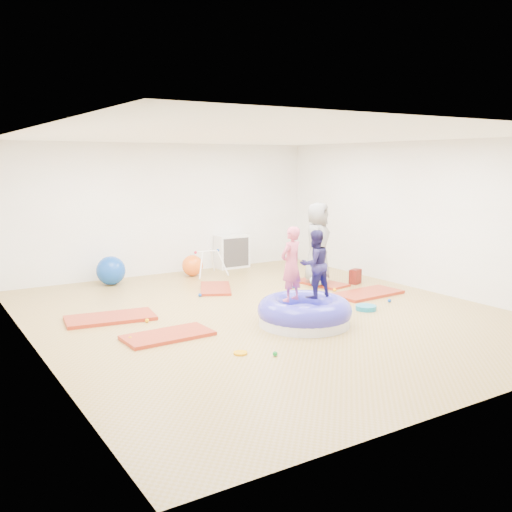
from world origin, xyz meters
TOP-DOWN VIEW (x-y plane):
  - room at (0.00, 0.00)m, footprint 7.01×8.01m
  - gym_mat_front_left at (-1.83, -0.31)m, footprint 1.25×0.66m
  - gym_mat_mid_left at (-2.23, 0.99)m, footprint 1.42×0.85m
  - gym_mat_center_back at (0.14, 1.99)m, footprint 1.00×1.24m
  - gym_mat_right at (2.30, 0.12)m, footprint 1.34×0.74m
  - gym_mat_rear_right at (2.15, 1.29)m, footprint 0.73×1.16m
  - inflatable_cushion at (0.16, -0.81)m, footprint 1.42×1.42m
  - child_pink at (0.00, -0.68)m, footprint 0.47×0.37m
  - child_navy at (0.42, -0.71)m, footprint 0.52×0.41m
  - adult_caregiver at (2.09, 1.35)m, footprint 0.91×0.89m
  - infant at (1.92, 1.05)m, footprint 0.37×0.38m
  - ball_pit_balls at (0.12, 0.07)m, footprint 4.62×3.43m
  - exercise_ball_blue at (-1.41, 3.46)m, footprint 0.57×0.57m
  - exercise_ball_orange at (0.35, 3.42)m, footprint 0.45×0.45m
  - infant_play_gym at (0.60, 3.23)m, footprint 0.72×0.68m
  - cube_shelf at (1.54, 3.79)m, footprint 0.76×0.37m
  - balance_disc at (1.53, -0.67)m, footprint 0.34×0.34m
  - backpack at (2.76, 0.97)m, footprint 0.29×0.23m
  - yellow_toy at (-1.33, -1.45)m, footprint 0.18×0.18m

SIDE VIEW (x-z plane):
  - yellow_toy at x=-1.33m, z-range 0.00..0.03m
  - gym_mat_rear_right at x=2.15m, z-range 0.00..0.04m
  - gym_mat_center_back at x=0.14m, z-range 0.00..0.05m
  - gym_mat_front_left at x=-1.83m, z-range 0.00..0.05m
  - gym_mat_right at x=2.30m, z-range 0.00..0.05m
  - gym_mat_mid_left at x=-2.23m, z-range 0.00..0.06m
  - ball_pit_balls at x=0.12m, z-range 0.00..0.06m
  - balance_disc at x=1.53m, z-range 0.00..0.08m
  - backpack at x=2.76m, z-range 0.00..0.29m
  - infant at x=1.92m, z-range 0.05..0.27m
  - inflatable_cushion at x=0.16m, z-range -0.05..0.40m
  - exercise_ball_orange at x=0.35m, z-range 0.00..0.45m
  - exercise_ball_blue at x=-1.41m, z-range 0.00..0.57m
  - infant_play_gym at x=0.60m, z-range 0.09..0.64m
  - cube_shelf at x=1.54m, z-range 0.00..0.76m
  - adult_caregiver at x=2.09m, z-range 0.04..1.62m
  - child_navy at x=0.42m, z-range 0.41..1.45m
  - child_pink at x=0.00m, z-range 0.41..1.53m
  - room at x=0.00m, z-range 0.00..2.80m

